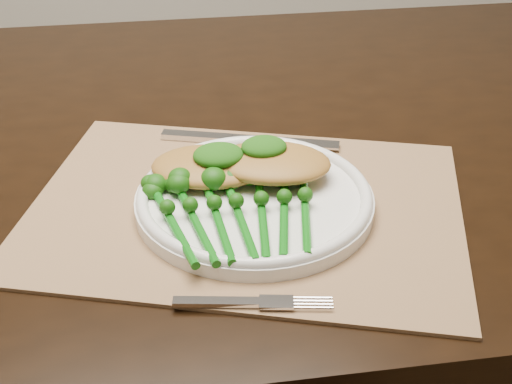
{
  "coord_description": "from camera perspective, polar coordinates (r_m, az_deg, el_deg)",
  "views": [
    {
      "loc": [
        -0.11,
        -0.73,
        1.19
      ],
      "look_at": [
        -0.02,
        -0.09,
        0.78
      ],
      "focal_mm": 50.0,
      "sensor_mm": 36.0,
      "label": 1
    }
  ],
  "objects": [
    {
      "name": "pesto_dollop_left",
      "position": [
        0.8,
        -3.03,
        2.96
      ],
      "size": [
        0.06,
        0.05,
        0.02
      ],
      "primitive_type": "ellipsoid",
      "color": "#114109",
      "rests_on": "chicken_fillet_left"
    },
    {
      "name": "fork",
      "position": [
        0.66,
        0.59,
        -8.83
      ],
      "size": [
        0.15,
        0.04,
        0.0
      ],
      "rotation": [
        0.0,
        0.0,
        -0.15
      ],
      "color": "silver",
      "rests_on": "placemat"
    },
    {
      "name": "pesto_dollop_right",
      "position": [
        0.8,
        0.65,
        3.64
      ],
      "size": [
        0.05,
        0.04,
        0.02
      ],
      "primitive_type": "ellipsoid",
      "color": "#114109",
      "rests_on": "chicken_fillet_right"
    },
    {
      "name": "placemat",
      "position": [
        0.79,
        -0.82,
        -1.21
      ],
      "size": [
        0.55,
        0.47,
        0.0
      ],
      "primitive_type": "cube",
      "rotation": [
        0.0,
        0.0,
        -0.29
      ],
      "color": "#8E6A48",
      "rests_on": "dining_table"
    },
    {
      "name": "chicken_fillet_left",
      "position": [
        0.81,
        -3.68,
        2.08
      ],
      "size": [
        0.14,
        0.11,
        0.03
      ],
      "primitive_type": "ellipsoid",
      "rotation": [
        0.0,
        0.0,
        -0.13
      ],
      "color": "#AC7932",
      "rests_on": "dinner_plate"
    },
    {
      "name": "chicken_fillet_right",
      "position": [
        0.8,
        1.33,
        2.38
      ],
      "size": [
        0.15,
        0.12,
        0.03
      ],
      "primitive_type": "ellipsoid",
      "rotation": [
        0.0,
        0.0,
        -0.23
      ],
      "color": "#AC7932",
      "rests_on": "dinner_plate"
    },
    {
      "name": "knife",
      "position": [
        0.91,
        -1.91,
        4.28
      ],
      "size": [
        0.22,
        0.08,
        0.01
      ],
      "rotation": [
        0.0,
        0.0,
        -0.28
      ],
      "color": "silver",
      "rests_on": "placemat"
    },
    {
      "name": "dinner_plate",
      "position": [
        0.78,
        -0.13,
        -0.49
      ],
      "size": [
        0.26,
        0.26,
        0.02
      ],
      "color": "white",
      "rests_on": "placemat"
    },
    {
      "name": "dining_table",
      "position": [
        1.17,
        -6.72,
        -11.6
      ],
      "size": [
        1.61,
        0.92,
        0.75
      ],
      "rotation": [
        0.0,
        0.0,
        0.01
      ],
      "color": "black",
      "rests_on": "ground"
    },
    {
      "name": "broccolini_bundle",
      "position": [
        0.73,
        -1.25,
        -2.22
      ],
      "size": [
        0.16,
        0.18,
        0.04
      ],
      "rotation": [
        0.0,
        0.0,
        0.03
      ],
      "color": "#0C5B0E",
      "rests_on": "dinner_plate"
    }
  ]
}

